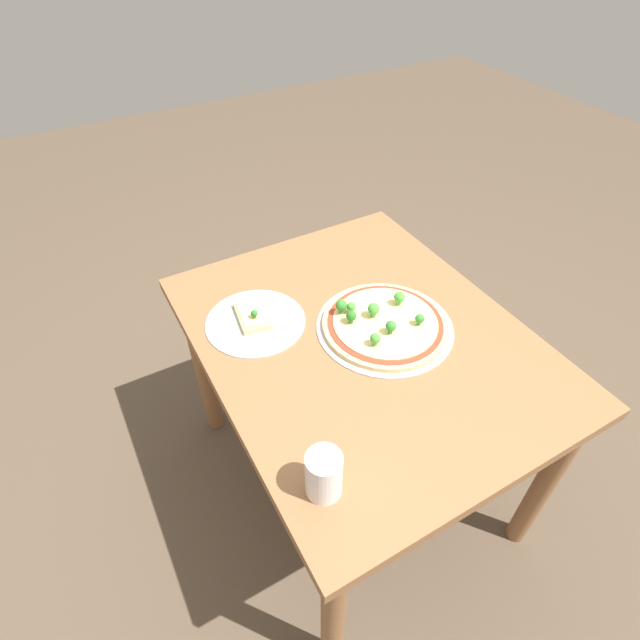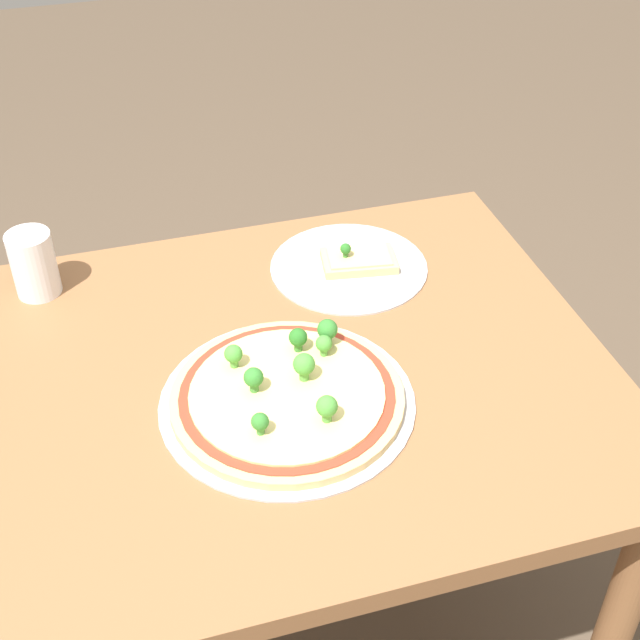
% 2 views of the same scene
% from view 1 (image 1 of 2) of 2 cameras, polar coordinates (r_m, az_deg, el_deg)
% --- Properties ---
extents(ground_plane, '(8.00, 8.00, 0.00)m').
position_cam_1_polar(ground_plane, '(1.97, 3.66, -17.09)').
color(ground_plane, brown).
extents(dining_table, '(1.05, 0.85, 0.73)m').
position_cam_1_polar(dining_table, '(1.46, 4.73, -4.72)').
color(dining_table, brown).
rests_on(dining_table, ground_plane).
extents(pizza_tray_whole, '(0.39, 0.39, 0.07)m').
position_cam_1_polar(pizza_tray_whole, '(1.41, 7.40, -0.48)').
color(pizza_tray_whole, '#B7B7BC').
rests_on(pizza_tray_whole, dining_table).
extents(pizza_tray_slice, '(0.29, 0.29, 0.05)m').
position_cam_1_polar(pizza_tray_slice, '(1.43, -7.51, 0.09)').
color(pizza_tray_slice, '#B7B7BC').
rests_on(pizza_tray_slice, dining_table).
extents(drinking_cup, '(0.08, 0.08, 0.12)m').
position_cam_1_polar(drinking_cup, '(1.05, 0.44, -17.25)').
color(drinking_cup, white).
rests_on(drinking_cup, dining_table).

